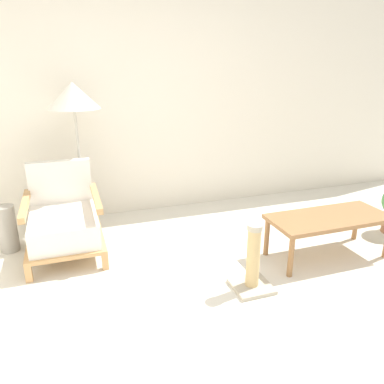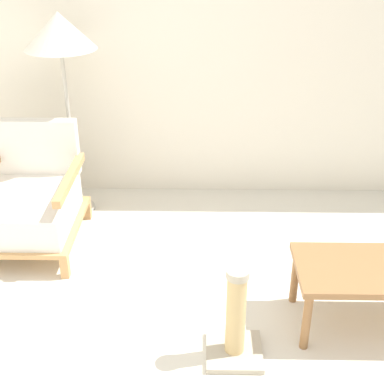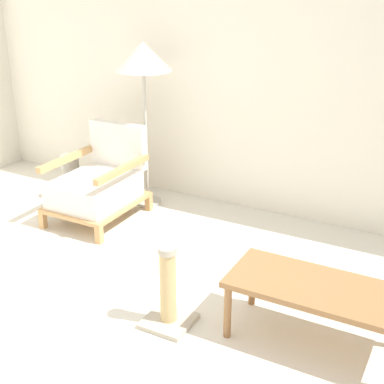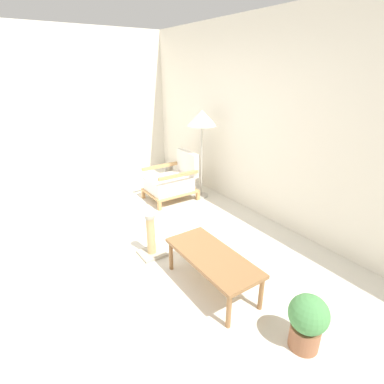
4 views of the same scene
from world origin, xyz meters
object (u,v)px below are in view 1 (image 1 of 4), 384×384
vase (7,229)px  scratching_post (253,266)px  armchair (64,221)px  coffee_table (329,221)px  floor_lamp (73,100)px

vase → scratching_post: scratching_post is taller
vase → armchair: bearing=-23.4°
armchair → coffee_table: size_ratio=0.74×
armchair → vase: 0.53m
armchair → vase: armchair is taller
armchair → coffee_table: 2.26m
floor_lamp → coffee_table: size_ratio=1.39×
scratching_post → armchair: bearing=141.4°
vase → floor_lamp: bearing=20.0°
coffee_table → armchair: bearing=159.7°
floor_lamp → vase: bearing=-160.0°
armchair → vase: size_ratio=1.81×
coffee_table → scratching_post: size_ratio=1.99×
armchair → vase: bearing=156.6°
armchair → coffee_table: (2.12, -0.78, 0.02)m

